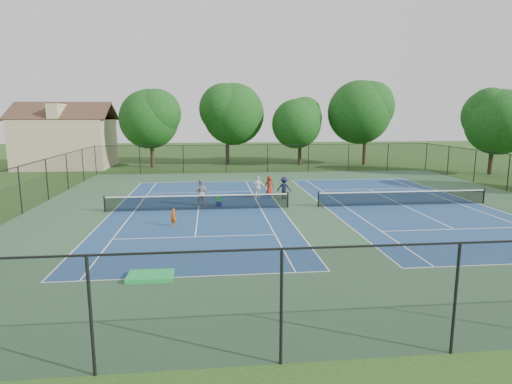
{
  "coord_description": "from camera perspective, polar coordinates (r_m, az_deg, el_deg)",
  "views": [
    {
      "loc": [
        -6.16,
        -27.64,
        6.14
      ],
      "look_at": [
        -3.3,
        -1.0,
        1.3
      ],
      "focal_mm": 30.0,
      "sensor_mm": 36.0,
      "label": 1
    }
  ],
  "objects": [
    {
      "name": "tree_back_a",
      "position": [
        52.09,
        -13.88,
        9.83
      ],
      "size": [
        6.8,
        6.8,
        9.15
      ],
      "color": "#2D2116",
      "rests_on": "ground"
    },
    {
      "name": "child_player",
      "position": [
        24.3,
        -10.92,
        -3.38
      ],
      "size": [
        0.42,
        0.34,
        1.0
      ],
      "primitive_type": "imported",
      "rotation": [
        0.0,
        0.0,
        -0.31
      ],
      "color": "#CA560D",
      "rests_on": "ground"
    },
    {
      "name": "tennis_court_right",
      "position": [
        31.2,
        18.96,
        -1.49
      ],
      "size": [
        12.0,
        23.83,
        1.07
      ],
      "color": "navy",
      "rests_on": "ground"
    },
    {
      "name": "instructor",
      "position": [
        29.55,
        -7.36,
        -0.05
      ],
      "size": [
        1.03,
        0.89,
        1.82
      ],
      "primitive_type": "imported",
      "rotation": [
        0.0,
        0.0,
        2.88
      ],
      "color": "gray",
      "rests_on": "ground"
    },
    {
      "name": "ball_hopper",
      "position": [
        29.24,
        -4.98,
        -0.89
      ],
      "size": [
        0.35,
        0.3,
        0.38
      ],
      "primitive_type": "cube",
      "rotation": [
        0.0,
        0.0,
        -0.05
      ],
      "color": "green",
      "rests_on": "ball_crate"
    },
    {
      "name": "perimeter_fence",
      "position": [
        28.68,
        6.36,
        1.07
      ],
      "size": [
        36.08,
        36.08,
        3.02
      ],
      "color": "black",
      "rests_on": "ground"
    },
    {
      "name": "bystander_b",
      "position": [
        31.63,
        3.77,
        0.55
      ],
      "size": [
        1.21,
        0.94,
        1.65
      ],
      "primitive_type": "imported",
      "rotation": [
        0.0,
        0.0,
        2.8
      ],
      "color": "#171733",
      "rests_on": "ground"
    },
    {
      "name": "tree_side_e",
      "position": [
        50.84,
        29.24,
        8.58
      ],
      "size": [
        6.6,
        6.6,
        8.87
      ],
      "color": "#2D2116",
      "rests_on": "ground"
    },
    {
      "name": "bystander_c",
      "position": [
        33.0,
        1.78,
        0.86
      ],
      "size": [
        0.82,
        0.6,
        1.53
      ],
      "primitive_type": "imported",
      "rotation": [
        0.0,
        0.0,
        3.3
      ],
      "color": "maroon",
      "rests_on": "ground"
    },
    {
      "name": "clapboard_house",
      "position": [
        55.36,
        -23.97,
        6.21
      ],
      "size": [
        10.8,
        8.1,
        7.65
      ],
      "color": "tan",
      "rests_on": "ground"
    },
    {
      "name": "court_pad",
      "position": [
        28.98,
        6.29,
        -2.05
      ],
      "size": [
        36.0,
        36.0,
        0.01
      ],
      "primitive_type": "cube",
      "color": "#325A34",
      "rests_on": "ground"
    },
    {
      "name": "tennis_court_left",
      "position": [
        28.31,
        -7.69,
        -2.18
      ],
      "size": [
        12.0,
        23.83,
        1.07
      ],
      "color": "navy",
      "rests_on": "ground"
    },
    {
      "name": "tree_back_d",
      "position": [
        55.09,
        14.49,
        10.63
      ],
      "size": [
        7.8,
        7.8,
        10.37
      ],
      "color": "#2D2116",
      "rests_on": "ground"
    },
    {
      "name": "ball_crate",
      "position": [
        29.31,
        -4.97,
        -1.57
      ],
      "size": [
        0.42,
        0.38,
        0.33
      ],
      "primitive_type": "cube",
      "rotation": [
        0.0,
        0.0,
        -0.16
      ],
      "color": "navy",
      "rests_on": "ground"
    },
    {
      "name": "ground",
      "position": [
        28.98,
        6.29,
        -2.06
      ],
      "size": [
        140.0,
        140.0,
        0.0
      ],
      "primitive_type": "plane",
      "color": "#234716",
      "rests_on": "ground"
    },
    {
      "name": "tree_back_c",
      "position": [
        53.82,
        5.93,
        9.48
      ],
      "size": [
        6.0,
        6.0,
        8.4
      ],
      "color": "#2D2116",
      "rests_on": "ground"
    },
    {
      "name": "green_tarp",
      "position": [
        17.06,
        -13.92,
        -10.84
      ],
      "size": [
        1.72,
        1.13,
        0.17
      ],
      "primitive_type": "cube",
      "rotation": [
        0.0,
        0.0,
        -0.01
      ],
      "color": "green",
      "rests_on": "ground"
    },
    {
      "name": "tree_back_b",
      "position": [
        53.69,
        -3.88,
        10.7
      ],
      "size": [
        7.6,
        7.6,
        10.03
      ],
      "color": "#2D2116",
      "rests_on": "ground"
    },
    {
      "name": "bystander_a",
      "position": [
        31.8,
        0.27,
        0.63
      ],
      "size": [
        1.06,
        0.72,
        1.66
      ],
      "primitive_type": "imported",
      "rotation": [
        0.0,
        0.0,
        3.49
      ],
      "color": "white",
      "rests_on": "ground"
    }
  ]
}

